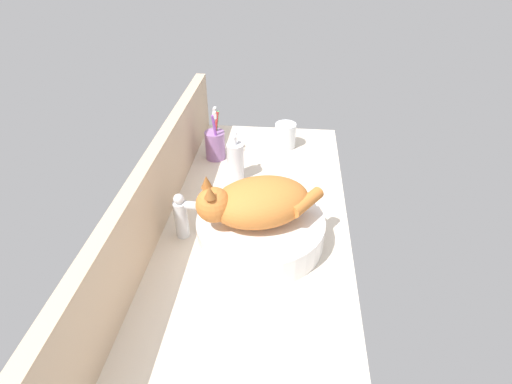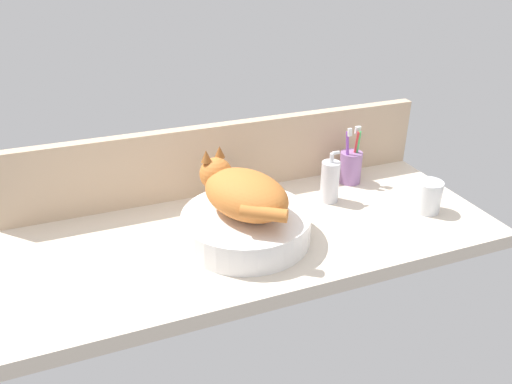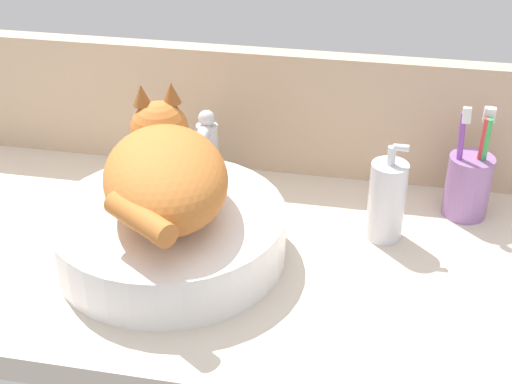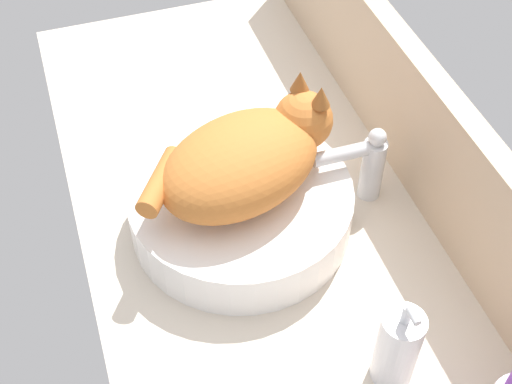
% 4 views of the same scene
% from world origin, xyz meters
% --- Properties ---
extents(ground_plane, '(1.30, 0.55, 0.04)m').
position_xyz_m(ground_plane, '(0.00, 0.00, -0.02)').
color(ground_plane, beige).
extents(backsplash_panel, '(1.30, 0.04, 0.21)m').
position_xyz_m(backsplash_panel, '(0.00, 0.26, 0.11)').
color(backsplash_panel, '#CCAD8C').
rests_on(backsplash_panel, ground_plane).
extents(sink_basin, '(0.33, 0.33, 0.08)m').
position_xyz_m(sink_basin, '(-0.04, -0.03, 0.04)').
color(sink_basin, white).
rests_on(sink_basin, ground_plane).
extents(cat, '(0.25, 0.31, 0.14)m').
position_xyz_m(cat, '(-0.04, -0.02, 0.13)').
color(cat, '#CC7533').
rests_on(cat, sink_basin).
extents(faucet, '(0.04, 0.12, 0.14)m').
position_xyz_m(faucet, '(-0.04, 0.17, 0.07)').
color(faucet, silver).
rests_on(faucet, ground_plane).
extents(soap_dispenser, '(0.05, 0.05, 0.16)m').
position_xyz_m(soap_dispenser, '(0.26, 0.07, 0.06)').
color(soap_dispenser, silver).
rests_on(soap_dispenser, ground_plane).
extents(toothbrush_cup, '(0.07, 0.07, 0.19)m').
position_xyz_m(toothbrush_cup, '(0.39, 0.16, 0.06)').
color(toothbrush_cup, '#996BA8').
rests_on(toothbrush_cup, ground_plane).
extents(water_glass, '(0.08, 0.08, 0.09)m').
position_xyz_m(water_glass, '(0.49, -0.08, 0.04)').
color(water_glass, white).
rests_on(water_glass, ground_plane).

